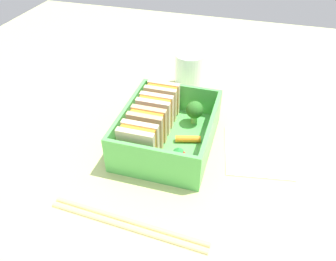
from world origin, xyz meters
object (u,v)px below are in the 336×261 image
sandwich_center (155,113)px  strawberry_far_left (178,157)px  drinking_glass (189,70)px  carrot_stick_far_left (188,139)px  folded_napkin (257,151)px  sandwich_center_right (162,100)px  sandwich_center_left (147,128)px  chopstick_pair (127,223)px  broccoli_floret (195,110)px  sandwich_left (138,144)px

sandwich_center → strawberry_far_left: bearing=-141.1°
sandwich_center → drinking_glass: (16.70, -1.79, -0.64)cm
carrot_stick_far_left → folded_napkin: (1.99, -10.83, -1.53)cm
sandwich_center_right → drinking_glass: same height
sandwich_center_left → carrot_stick_far_left: (1.83, -6.02, -2.42)cm
sandwich_center → carrot_stick_far_left: sandwich_center is taller
strawberry_far_left → drinking_glass: (23.86, 3.99, 0.97)cm
sandwich_center → folded_napkin: bearing=-90.3°
sandwich_center_left → drinking_glass: bearing=-5.0°
sandwich_center_right → carrot_stick_far_left: 8.81cm
chopstick_pair → drinking_glass: bearing=0.6°
broccoli_floret → strawberry_far_left: bearing=179.6°
sandwich_left → carrot_stick_far_left: size_ratio=1.49×
drinking_glass → folded_napkin: bearing=-138.1°
sandwich_left → sandwich_center_left: same height
sandwich_center_right → drinking_glass: bearing=-8.0°
sandwich_center → strawberry_far_left: sandwich_center is taller
sandwich_left → sandwich_center_right: (11.69, 0.00, 0.00)cm
carrot_stick_far_left → folded_napkin: carrot_stick_far_left is taller
sandwich_center → folded_napkin: size_ratio=0.52×
sandwich_center_left → drinking_glass: size_ratio=0.84×
broccoli_floret → drinking_glass: size_ratio=0.59×
sandwich_center → strawberry_far_left: 9.34cm
sandwich_center_left → broccoli_floret: bearing=-39.8°
chopstick_pair → folded_napkin: chopstick_pair is taller
sandwich_center → broccoli_floret: sandwich_center is taller
sandwich_left → strawberry_far_left: (0.63, -5.78, -1.60)cm
folded_napkin → drinking_glass: bearing=41.9°
sandwich_left → broccoli_floret: 12.40cm
sandwich_center_left → strawberry_far_left: 6.83cm
broccoli_floret → carrot_stick_far_left: bearing=-178.2°
folded_napkin → chopstick_pair: bearing=141.1°
sandwich_center_left → carrot_stick_far_left: size_ratio=1.49×
drinking_glass → folded_napkin: 22.78cm
strawberry_far_left → chopstick_pair: bearing=162.0°
sandwich_center_left → drinking_glass: (20.59, -1.79, -0.64)cm
strawberry_far_left → folded_napkin: bearing=-57.4°
sandwich_center → drinking_glass: bearing=-6.1°
sandwich_center_left → chopstick_pair: sandwich_center_left is taller
sandwich_left → folded_napkin: bearing=-65.4°
sandwich_center_right → broccoli_floret: size_ratio=1.43×
strawberry_far_left → carrot_stick_far_left: bearing=-2.7°
sandwich_center → sandwich_center_left: bearing=180.0°
broccoli_floret → drinking_glass: bearing=16.7°
strawberry_far_left → drinking_glass: bearing=9.5°
carrot_stick_far_left → broccoli_floret: 5.57cm
sandwich_left → broccoli_floret: bearing=-28.2°
strawberry_far_left → carrot_stick_far_left: 5.17cm
sandwich_center_left → sandwich_center_right: (7.79, 0.00, 0.00)cm
sandwich_center → broccoli_floret: size_ratio=1.43×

